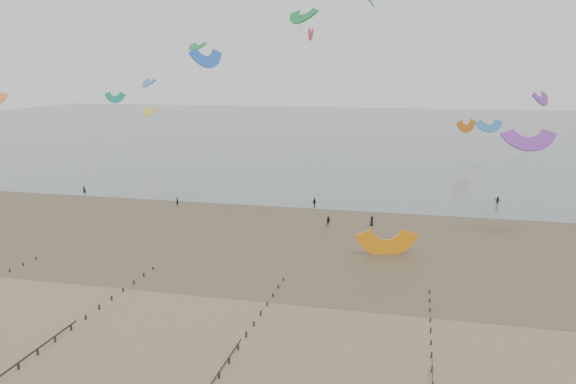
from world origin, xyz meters
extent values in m
plane|color=brown|center=(0.00, 0.00, 0.00)|extent=(500.00, 500.00, 0.00)
plane|color=#475654|center=(0.00, 200.00, 0.03)|extent=(500.00, 500.00, 0.00)
plane|color=#473A28|center=(0.00, 35.00, 0.01)|extent=(500.00, 500.00, 0.00)
ellipsoid|color=slate|center=(-18.00, 22.00, 0.01)|extent=(23.60, 14.36, 0.01)
ellipsoid|color=slate|center=(12.00, 38.00, 0.01)|extent=(33.64, 18.32, 0.01)
ellipsoid|color=slate|center=(-40.00, 40.00, 0.01)|extent=(26.95, 14.22, 0.01)
cube|color=black|center=(-32.00, 6.74, 0.20)|extent=(0.16, 0.16, 0.51)
cube|color=black|center=(-32.00, 9.37, 0.19)|extent=(0.16, 0.16, 0.48)
cube|color=black|center=(-32.00, 12.00, 0.17)|extent=(0.16, 0.16, 0.45)
cube|color=black|center=(-14.00, -14.32, 0.32)|extent=(0.16, 0.16, 0.74)
cube|color=black|center=(-14.00, -11.68, 0.31)|extent=(0.16, 0.16, 0.71)
cube|color=black|center=(-14.00, -9.05, 0.29)|extent=(0.16, 0.16, 0.68)
cube|color=black|center=(-14.00, -6.42, 0.28)|extent=(0.16, 0.16, 0.65)
cube|color=black|center=(-14.00, -3.79, 0.26)|extent=(0.16, 0.16, 0.62)
cube|color=black|center=(-14.00, -1.16, 0.25)|extent=(0.16, 0.16, 0.59)
cube|color=black|center=(-14.00, 1.47, 0.23)|extent=(0.16, 0.16, 0.57)
cube|color=black|center=(-14.00, 4.11, 0.22)|extent=(0.16, 0.16, 0.54)
cube|color=black|center=(-14.00, 6.74, 0.20)|extent=(0.16, 0.16, 0.51)
cube|color=black|center=(-14.00, 9.37, 0.19)|extent=(0.16, 0.16, 0.48)
cube|color=black|center=(-14.00, 12.00, 0.17)|extent=(0.16, 0.16, 0.45)
cube|color=black|center=(4.00, -11.68, 0.31)|extent=(0.16, 0.16, 0.71)
cube|color=black|center=(4.00, -9.05, 0.29)|extent=(0.16, 0.16, 0.68)
cube|color=black|center=(4.00, -6.42, 0.28)|extent=(0.16, 0.16, 0.65)
cube|color=black|center=(4.00, -3.79, 0.26)|extent=(0.16, 0.16, 0.62)
cube|color=black|center=(4.00, -1.16, 0.25)|extent=(0.16, 0.16, 0.59)
cube|color=black|center=(4.00, 1.47, 0.23)|extent=(0.16, 0.16, 0.57)
cube|color=black|center=(4.00, 4.11, 0.22)|extent=(0.16, 0.16, 0.54)
cube|color=black|center=(4.00, 6.74, 0.20)|extent=(0.16, 0.16, 0.51)
cube|color=black|center=(4.00, 9.37, 0.19)|extent=(0.16, 0.16, 0.48)
cube|color=black|center=(4.00, 12.00, 0.17)|extent=(0.16, 0.16, 0.45)
cube|color=black|center=(22.00, -6.42, 0.28)|extent=(0.16, 0.16, 0.65)
cube|color=black|center=(22.00, -3.79, 0.26)|extent=(0.16, 0.16, 0.62)
cube|color=black|center=(22.00, -1.16, 0.25)|extent=(0.16, 0.16, 0.59)
cube|color=black|center=(22.00, 1.47, 0.23)|extent=(0.16, 0.16, 0.57)
cube|color=black|center=(22.00, 4.11, 0.22)|extent=(0.16, 0.16, 0.54)
cube|color=black|center=(22.00, 6.74, 0.20)|extent=(0.16, 0.16, 0.51)
cube|color=black|center=(22.00, 9.37, 0.19)|extent=(0.16, 0.16, 0.48)
cube|color=black|center=(22.00, 12.00, 0.17)|extent=(0.16, 0.16, 0.45)
imported|color=black|center=(-25.80, 46.31, 0.85)|extent=(0.74, 0.64, 1.71)
imported|color=black|center=(12.69, 40.51, 0.84)|extent=(0.91, 0.98, 1.68)
imported|color=black|center=(35.69, 61.64, 0.82)|extent=(1.58, 0.75, 1.64)
imported|color=black|center=(-49.58, 51.37, 0.94)|extent=(0.78, 0.61, 1.89)
imported|color=black|center=(5.49, 38.57, 0.86)|extent=(0.84, 0.65, 1.72)
imported|color=black|center=(0.71, 51.14, 0.95)|extent=(0.89, 1.20, 1.90)
camera|label=1|loc=(19.85, -53.22, 26.19)|focal=35.00mm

